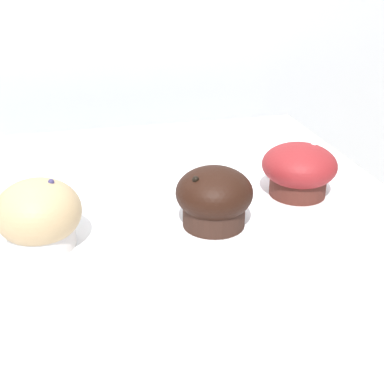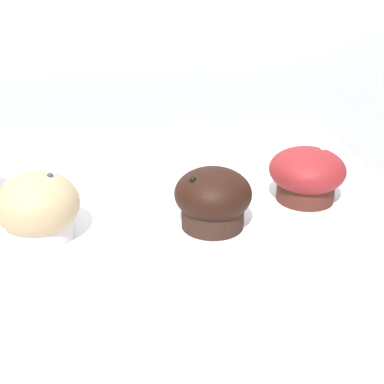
{
  "view_description": "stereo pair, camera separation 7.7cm",
  "coord_description": "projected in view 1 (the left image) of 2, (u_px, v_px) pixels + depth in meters",
  "views": [
    {
      "loc": [
        -0.01,
        -0.82,
        1.29
      ],
      "look_at": [
        0.16,
        -0.14,
        0.96
      ],
      "focal_mm": 50.0,
      "sensor_mm": 36.0,
      "label": 1
    },
    {
      "loc": [
        0.07,
        -0.83,
        1.29
      ],
      "look_at": [
        0.16,
        -0.14,
        0.96
      ],
      "focal_mm": 50.0,
      "sensor_mm": 36.0,
      "label": 2
    }
  ],
  "objects": [
    {
      "name": "muffin_back_left",
      "position": [
        299.0,
        170.0,
        0.85
      ],
      "size": [
        0.12,
        0.12,
        0.09
      ],
      "color": "#4E231C",
      "rests_on": "display_counter"
    },
    {
      "name": "muffin_back_right",
      "position": [
        39.0,
        216.0,
        0.7
      ],
      "size": [
        0.11,
        0.11,
        0.1
      ],
      "color": "silver",
      "rests_on": "display_counter"
    },
    {
      "name": "muffin_front_center",
      "position": [
        214.0,
        198.0,
        0.76
      ],
      "size": [
        0.11,
        0.11,
        0.09
      ],
      "color": "#331E17",
      "rests_on": "display_counter"
    },
    {
      "name": "wall_back",
      "position": [
        70.0,
        105.0,
        1.42
      ],
      "size": [
        3.2,
        0.1,
        1.8
      ],
      "primitive_type": "cube",
      "color": "silver",
      "rests_on": "ground"
    }
  ]
}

